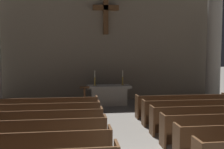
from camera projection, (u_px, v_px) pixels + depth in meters
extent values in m
cube|color=brown|center=(25.00, 144.00, 5.92)|extent=(3.71, 0.05, 0.50)
cube|color=brown|center=(110.00, 147.00, 6.38)|extent=(0.06, 0.50, 0.95)
cube|color=brown|center=(35.00, 137.00, 7.27)|extent=(3.71, 0.40, 0.05)
cube|color=brown|center=(33.00, 129.00, 7.02)|extent=(3.71, 0.05, 0.50)
cube|color=brown|center=(36.00, 143.00, 7.47)|extent=(3.71, 0.04, 0.40)
cube|color=brown|center=(105.00, 133.00, 7.48)|extent=(0.06, 0.50, 0.95)
cube|color=brown|center=(40.00, 126.00, 8.37)|extent=(3.71, 0.40, 0.05)
cube|color=brown|center=(39.00, 119.00, 8.13)|extent=(3.71, 0.05, 0.50)
cube|color=brown|center=(41.00, 131.00, 8.57)|extent=(3.71, 0.04, 0.40)
cube|color=brown|center=(102.00, 122.00, 8.59)|extent=(0.06, 0.50, 0.95)
cube|color=brown|center=(45.00, 117.00, 9.47)|extent=(3.71, 0.40, 0.05)
cube|color=brown|center=(44.00, 111.00, 9.23)|extent=(3.71, 0.05, 0.50)
cube|color=brown|center=(45.00, 122.00, 9.67)|extent=(3.71, 0.04, 0.40)
cube|color=brown|center=(99.00, 114.00, 9.69)|extent=(0.06, 0.50, 0.95)
cube|color=brown|center=(48.00, 110.00, 10.58)|extent=(3.71, 0.40, 0.05)
cube|color=brown|center=(47.00, 104.00, 10.33)|extent=(3.71, 0.05, 0.50)
cube|color=brown|center=(49.00, 115.00, 10.77)|extent=(3.71, 0.04, 0.40)
cube|color=brown|center=(97.00, 108.00, 10.79)|extent=(0.06, 0.50, 0.95)
cube|color=brown|center=(177.00, 144.00, 6.59)|extent=(0.06, 0.50, 0.95)
cube|color=brown|center=(221.00, 135.00, 8.15)|extent=(3.71, 0.04, 0.40)
cube|color=brown|center=(163.00, 131.00, 7.69)|extent=(0.06, 0.50, 0.95)
cube|color=brown|center=(207.00, 120.00, 9.05)|extent=(3.71, 0.40, 0.05)
cube|color=brown|center=(210.00, 114.00, 8.81)|extent=(3.71, 0.05, 0.50)
cube|color=brown|center=(204.00, 125.00, 9.25)|extent=(3.71, 0.04, 0.40)
cube|color=brown|center=(152.00, 121.00, 8.79)|extent=(0.06, 0.50, 0.95)
cube|color=brown|center=(193.00, 113.00, 10.16)|extent=(3.71, 0.40, 0.05)
cube|color=brown|center=(196.00, 107.00, 9.91)|extent=(3.71, 0.05, 0.50)
cube|color=brown|center=(191.00, 117.00, 10.35)|extent=(3.71, 0.04, 0.40)
cube|color=brown|center=(144.00, 113.00, 9.89)|extent=(0.06, 0.50, 0.95)
cube|color=brown|center=(181.00, 107.00, 11.26)|extent=(3.71, 0.40, 0.05)
cube|color=brown|center=(184.00, 101.00, 11.01)|extent=(3.71, 0.05, 0.50)
cube|color=brown|center=(180.00, 111.00, 11.46)|extent=(3.71, 0.04, 0.40)
cube|color=brown|center=(137.00, 107.00, 11.00)|extent=(0.06, 0.50, 0.95)
cube|color=#ADA89E|center=(212.00, 101.00, 14.42)|extent=(1.03, 1.03, 0.20)
cylinder|color=#ADA89E|center=(214.00, 31.00, 14.11)|extent=(0.73, 0.73, 7.49)
cube|color=#A8A399|center=(109.00, 97.00, 13.69)|extent=(1.76, 0.72, 0.88)
cube|color=#A8A399|center=(109.00, 87.00, 13.65)|extent=(2.20, 0.90, 0.12)
cube|color=silver|center=(109.00, 85.00, 13.65)|extent=(2.09, 0.86, 0.01)
cylinder|color=#B79338|center=(95.00, 85.00, 13.56)|extent=(0.16, 0.16, 0.02)
cylinder|color=#B79338|center=(95.00, 81.00, 13.54)|extent=(0.07, 0.07, 0.41)
cylinder|color=silver|center=(95.00, 74.00, 13.51)|extent=(0.04, 0.04, 0.34)
cylinder|color=#B79338|center=(123.00, 85.00, 13.73)|extent=(0.16, 0.16, 0.02)
cylinder|color=#B79338|center=(123.00, 81.00, 13.72)|extent=(0.07, 0.07, 0.41)
cylinder|color=silver|center=(123.00, 74.00, 13.68)|extent=(0.04, 0.04, 0.34)
cube|color=gray|center=(105.00, 22.00, 15.03)|extent=(12.19, 0.25, 8.60)
cube|color=brown|center=(106.00, 14.00, 14.74)|extent=(0.26, 0.26, 2.20)
cube|color=brown|center=(106.00, 8.00, 14.71)|extent=(1.41, 0.26, 0.26)
cylinder|color=brown|center=(85.00, 111.00, 12.39)|extent=(0.36, 0.36, 0.04)
cylinder|color=brown|center=(85.00, 100.00, 12.34)|extent=(0.10, 0.10, 1.05)
cube|color=brown|center=(84.00, 87.00, 12.30)|extent=(0.44, 0.31, 0.15)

